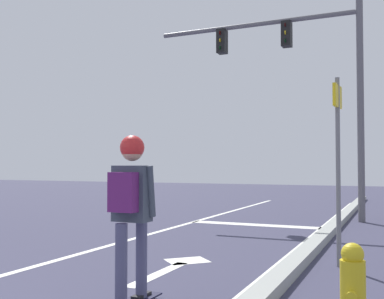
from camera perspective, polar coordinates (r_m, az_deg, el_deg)
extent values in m
cube|color=silver|center=(8.46, -7.75, -10.99)|extent=(0.12, 20.00, 0.01)
cube|color=silver|center=(7.38, 12.39, -12.30)|extent=(0.12, 20.00, 0.01)
cube|color=silver|center=(10.52, 8.14, -9.20)|extent=(3.07, 0.40, 0.01)
cube|color=silver|center=(5.88, -4.15, -15.04)|extent=(0.16, 1.40, 0.01)
cube|color=silver|center=(6.63, -0.59, -13.55)|extent=(0.71, 0.71, 0.01)
cube|color=#999C96|center=(7.32, 14.34, -11.83)|extent=(0.24, 24.00, 0.14)
cube|color=#B2B2B7|center=(4.75, -5.67, -17.63)|extent=(0.18, 0.05, 0.01)
cylinder|color=#302A27|center=(4.81, -6.79, -17.78)|extent=(0.03, 0.05, 0.05)
cylinder|color=#474769|center=(4.58, -6.26, -13.17)|extent=(0.11, 0.11, 0.74)
cube|color=black|center=(4.66, -6.27, -17.46)|extent=(0.09, 0.24, 0.03)
cylinder|color=#474769|center=(4.29, -8.73, -13.93)|extent=(0.11, 0.11, 0.74)
cube|color=#394150|center=(4.35, -7.41, -5.40)|extent=(0.35, 0.19, 0.52)
cylinder|color=#394150|center=(4.48, -9.18, -4.99)|extent=(0.07, 0.10, 0.48)
cylinder|color=#394150|center=(4.28, -5.13, -5.15)|extent=(0.07, 0.13, 0.48)
sphere|color=tan|center=(4.35, -7.39, -0.09)|extent=(0.20, 0.20, 0.20)
sphere|color=red|center=(4.35, -7.39, 0.25)|extent=(0.23, 0.23, 0.23)
cube|color=#591C5F|center=(4.23, -8.43, -5.22)|extent=(0.26, 0.14, 0.36)
cylinder|color=#5F5D62|center=(11.65, 20.08, 5.09)|extent=(0.16, 0.16, 5.48)
cylinder|color=#5F5D62|center=(12.56, 7.58, 15.02)|extent=(5.21, 0.12, 0.12)
cube|color=black|center=(12.26, 11.60, 13.77)|extent=(0.24, 0.28, 0.64)
cylinder|color=#3A0605|center=(12.17, 11.44, 14.86)|extent=(0.02, 0.10, 0.10)
cylinder|color=yellow|center=(12.12, 11.45, 13.95)|extent=(0.02, 0.10, 0.10)
cylinder|color=black|center=(12.07, 11.45, 13.04)|extent=(0.02, 0.10, 0.10)
cube|color=black|center=(12.73, 3.73, 13.14)|extent=(0.24, 0.28, 0.64)
cylinder|color=#3A0605|center=(12.65, 3.49, 14.18)|extent=(0.02, 0.10, 0.10)
cylinder|color=yellow|center=(12.59, 3.49, 13.31)|extent=(0.02, 0.10, 0.10)
cylinder|color=black|center=(12.54, 3.49, 12.43)|extent=(0.02, 0.10, 0.10)
cylinder|color=slate|center=(6.41, 17.59, -2.61)|extent=(0.06, 0.06, 2.50)
cube|color=yellow|center=(6.47, 17.50, 6.29)|extent=(0.07, 0.44, 0.30)
cylinder|color=gold|center=(4.09, 19.25, -16.72)|extent=(0.20, 0.20, 0.57)
sphere|color=gold|center=(4.02, 19.19, -12.08)|extent=(0.18, 0.18, 0.18)
cylinder|color=gold|center=(4.19, 19.37, -15.96)|extent=(0.08, 0.08, 0.08)
cylinder|color=gold|center=(3.98, 19.11, -16.73)|extent=(0.08, 0.08, 0.08)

